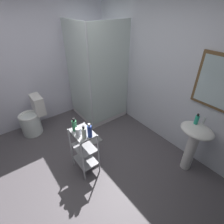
# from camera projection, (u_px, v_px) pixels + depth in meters

# --- Properties ---
(ground_plane) EXTENTS (4.20, 4.20, 0.02)m
(ground_plane) POSITION_uv_depth(u_px,v_px,m) (75.00, 178.00, 2.62)
(ground_plane) COLOR #534D53
(wall_back) EXTENTS (4.20, 0.14, 2.50)m
(wall_back) POSITION_uv_depth(u_px,v_px,m) (167.00, 73.00, 2.86)
(wall_back) COLOR silver
(wall_back) RESTS_ON ground_plane
(wall_left) EXTENTS (0.10, 4.20, 2.50)m
(wall_left) POSITION_uv_depth(u_px,v_px,m) (20.00, 66.00, 3.16)
(wall_left) COLOR silver
(wall_left) RESTS_ON ground_plane
(shower_stall) EXTENTS (0.92, 0.92, 2.00)m
(shower_stall) POSITION_uv_depth(u_px,v_px,m) (97.00, 98.00, 3.77)
(shower_stall) COLOR white
(shower_stall) RESTS_ON ground_plane
(pedestal_sink) EXTENTS (0.46, 0.37, 0.81)m
(pedestal_sink) POSITION_uv_depth(u_px,v_px,m) (194.00, 139.00, 2.48)
(pedestal_sink) COLOR white
(pedestal_sink) RESTS_ON ground_plane
(sink_faucet) EXTENTS (0.03, 0.03, 0.10)m
(sink_faucet) POSITION_uv_depth(u_px,v_px,m) (204.00, 121.00, 2.39)
(sink_faucet) COLOR silver
(sink_faucet) RESTS_ON pedestal_sink
(toilet) EXTENTS (0.37, 0.49, 0.76)m
(toilet) POSITION_uv_depth(u_px,v_px,m) (33.00, 119.00, 3.37)
(toilet) COLOR white
(toilet) RESTS_ON ground_plane
(storage_cart) EXTENTS (0.38, 0.28, 0.74)m
(storage_cart) POSITION_uv_depth(u_px,v_px,m) (84.00, 148.00, 2.53)
(storage_cart) COLOR silver
(storage_cart) RESTS_ON ground_plane
(hand_soap_bottle) EXTENTS (0.05, 0.05, 0.16)m
(hand_soap_bottle) POSITION_uv_depth(u_px,v_px,m) (197.00, 120.00, 2.37)
(hand_soap_bottle) COLOR #2DBC99
(hand_soap_bottle) RESTS_ON pedestal_sink
(body_wash_bottle_green) EXTENTS (0.07, 0.07, 0.20)m
(body_wash_bottle_green) POSITION_uv_depth(u_px,v_px,m) (74.00, 125.00, 2.35)
(body_wash_bottle_green) COLOR #398F58
(body_wash_bottle_green) RESTS_ON storage_cart
(lotion_bottle_white) EXTENTS (0.06, 0.06, 0.19)m
(lotion_bottle_white) POSITION_uv_depth(u_px,v_px,m) (84.00, 133.00, 2.22)
(lotion_bottle_white) COLOR white
(lotion_bottle_white) RESTS_ON storage_cart
(shampoo_bottle_blue) EXTENTS (0.06, 0.06, 0.21)m
(shampoo_bottle_blue) POSITION_uv_depth(u_px,v_px,m) (90.00, 131.00, 2.24)
(shampoo_bottle_blue) COLOR #2D4AB2
(shampoo_bottle_blue) RESTS_ON storage_cart
(rinse_cup) EXTENTS (0.07, 0.07, 0.11)m
(rinse_cup) POSITION_uv_depth(u_px,v_px,m) (78.00, 131.00, 2.29)
(rinse_cup) COLOR silver
(rinse_cup) RESTS_ON storage_cart
(bath_mat) EXTENTS (0.60, 0.40, 0.02)m
(bath_mat) POSITION_uv_depth(u_px,v_px,m) (86.00, 136.00, 3.40)
(bath_mat) COLOR gray
(bath_mat) RESTS_ON ground_plane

